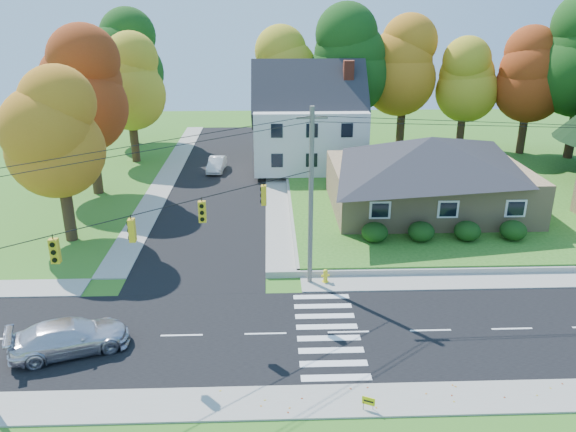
% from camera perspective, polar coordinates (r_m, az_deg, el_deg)
% --- Properties ---
extents(ground, '(120.00, 120.00, 0.00)m').
position_cam_1_polar(ground, '(27.76, 6.16, -11.67)').
color(ground, '#3D7923').
extents(road_main, '(90.00, 8.00, 0.02)m').
position_cam_1_polar(road_main, '(27.75, 6.16, -11.65)').
color(road_main, black).
rests_on(road_main, ground).
extents(road_cross, '(8.00, 44.00, 0.02)m').
position_cam_1_polar(road_cross, '(51.52, -6.73, 3.92)').
color(road_cross, black).
rests_on(road_cross, ground).
extents(sidewalk_north, '(90.00, 2.00, 0.08)m').
position_cam_1_polar(sidewalk_north, '(32.03, 4.93, -6.82)').
color(sidewalk_north, '#9C9A90').
rests_on(sidewalk_north, ground).
extents(sidewalk_south, '(90.00, 2.00, 0.08)m').
position_cam_1_polar(sidewalk_south, '(23.72, 7.89, -18.05)').
color(sidewalk_south, '#9C9A90').
rests_on(sidewalk_south, ground).
extents(lawn, '(30.00, 30.00, 0.50)m').
position_cam_1_polar(lawn, '(49.43, 17.87, 2.60)').
color(lawn, '#3D7923').
rests_on(lawn, ground).
extents(ranch_house, '(14.60, 10.60, 5.40)m').
position_cam_1_polar(ranch_house, '(42.49, 14.12, 4.35)').
color(ranch_house, tan).
rests_on(ranch_house, lawn).
extents(colonial_house, '(10.40, 8.40, 9.60)m').
position_cam_1_polar(colonial_house, '(52.31, 2.16, 9.47)').
color(colonial_house, silver).
rests_on(colonial_house, lawn).
extents(hedge_row, '(10.70, 1.70, 1.27)m').
position_cam_1_polar(hedge_row, '(37.42, 15.59, -1.50)').
color(hedge_row, '#163A10').
rests_on(hedge_row, lawn).
extents(traffic_infrastructure, '(38.10, 10.66, 10.00)m').
position_cam_1_polar(traffic_infrastructure, '(26.60, 5.86, -0.70)').
color(traffic_infrastructure, '#666059').
rests_on(traffic_infrastructure, ground).
extents(tree_lot_0, '(6.72, 6.72, 12.51)m').
position_cam_1_polar(tree_lot_0, '(57.55, -0.32, 14.28)').
color(tree_lot_0, '#3F2A19').
rests_on(tree_lot_0, lawn).
extents(tree_lot_1, '(7.84, 7.84, 14.60)m').
position_cam_1_polar(tree_lot_1, '(56.92, 5.98, 15.42)').
color(tree_lot_1, '#3F2A19').
rests_on(tree_lot_1, lawn).
extents(tree_lot_2, '(7.28, 7.28, 13.56)m').
position_cam_1_polar(tree_lot_2, '(59.08, 11.79, 14.67)').
color(tree_lot_2, '#3F2A19').
rests_on(tree_lot_2, lawn).
extents(tree_lot_3, '(6.16, 6.16, 11.47)m').
position_cam_1_polar(tree_lot_3, '(59.96, 17.65, 12.97)').
color(tree_lot_3, '#3F2A19').
rests_on(tree_lot_3, lawn).
extents(tree_lot_4, '(6.72, 6.72, 12.51)m').
position_cam_1_polar(tree_lot_4, '(61.22, 23.46, 13.02)').
color(tree_lot_4, '#3F2A19').
rests_on(tree_lot_4, lawn).
extents(tree_west_0, '(6.16, 6.16, 11.47)m').
position_cam_1_polar(tree_west_0, '(38.34, -22.44, 7.67)').
color(tree_west_0, '#3F2A19').
rests_on(tree_west_0, ground).
extents(tree_west_1, '(7.28, 7.28, 13.56)m').
position_cam_1_polar(tree_west_1, '(47.77, -19.84, 11.93)').
color(tree_west_1, '#3F2A19').
rests_on(tree_west_1, ground).
extents(tree_west_2, '(6.72, 6.72, 12.51)m').
position_cam_1_polar(tree_west_2, '(57.15, -15.87, 12.97)').
color(tree_west_2, '#3F2A19').
rests_on(tree_west_2, ground).
extents(tree_west_3, '(7.84, 7.84, 14.60)m').
position_cam_1_polar(tree_west_3, '(65.22, -16.14, 14.98)').
color(tree_west_3, '#3F2A19').
rests_on(tree_west_3, ground).
extents(silver_sedan, '(5.61, 3.73, 1.51)m').
position_cam_1_polar(silver_sedan, '(27.67, -21.31, -11.36)').
color(silver_sedan, silver).
rests_on(silver_sedan, road_main).
extents(white_car, '(1.67, 4.07, 1.31)m').
position_cam_1_polar(white_car, '(53.36, -7.28, 5.23)').
color(white_car, silver).
rests_on(white_car, road_cross).
extents(fire_hydrant, '(0.48, 0.38, 0.85)m').
position_cam_1_polar(fire_hydrant, '(31.92, 3.82, -6.15)').
color(fire_hydrant, yellow).
rests_on(fire_hydrant, ground).
extents(yard_sign, '(0.48, 0.24, 0.64)m').
position_cam_1_polar(yard_sign, '(23.02, 8.17, -18.15)').
color(yard_sign, black).
rests_on(yard_sign, ground).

